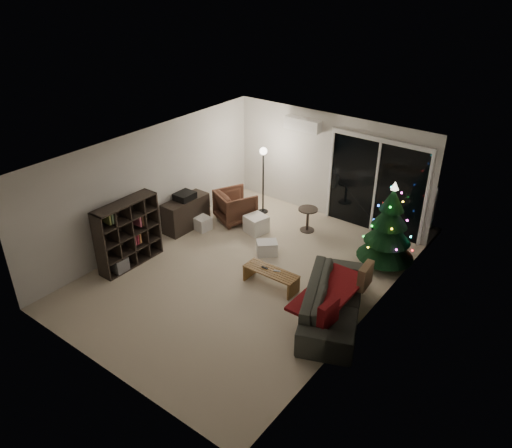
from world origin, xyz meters
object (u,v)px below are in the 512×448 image
Objects in this scene: armchair at (235,206)px; sofa at (333,302)px; bookshelf at (123,231)px; christmas_tree at (389,225)px; media_cabinet at (186,213)px; coffee_table at (271,278)px.

armchair reaches higher than sofa.
bookshelf is 1.68× the size of armchair.
armchair is (0.69, 2.73, -0.32)m from bookshelf.
bookshelf is 0.75× the size of christmas_tree.
sofa is (3.61, -1.78, -0.04)m from armchair.
media_cabinet is at bearing 57.12° from sofa.
media_cabinet reaches higher than sofa.
bookshelf is 1.28× the size of coffee_table.
bookshelf is at bearing -144.72° from christmas_tree.
media_cabinet is at bearing 91.13° from bookshelf.
bookshelf is at bearing 100.80° from armchair.
media_cabinet is 4.38m from sofa.
bookshelf is 2.83m from armchair.
armchair is 0.76× the size of coffee_table.
christmas_tree is at bearing 54.30° from coffee_table.
armchair is 2.77m from coffee_table.
christmas_tree is (4.31, 1.27, 0.56)m from media_cabinet.
coffee_table is (2.90, -0.72, -0.19)m from media_cabinet.
media_cabinet is at bearing -163.64° from christmas_tree.
armchair is at bearing 54.44° from media_cabinet.
christmas_tree reaches higher than coffee_table.
christmas_tree is at bearing 17.25° from media_cabinet.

